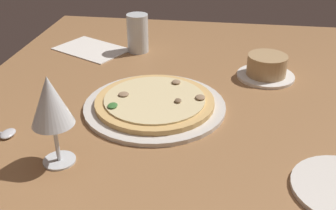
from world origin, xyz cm
name	(u,v)px	position (x,y,z in cm)	size (l,w,h in cm)	color
dining_table	(182,135)	(0.00, 0.00, 2.00)	(150.00, 110.00, 4.00)	#996B42
pizza_main	(155,103)	(-7.27, -7.22, 5.15)	(32.54, 32.54, 3.27)	silver
ramekin_on_saucer	(266,68)	(-28.09, 19.07, 6.77)	(15.14, 15.14, 6.23)	white
wine_glass_far	(51,104)	(15.55, -21.24, 16.25)	(7.64, 7.64, 17.47)	silver
water_glass	(138,35)	(-41.93, -18.53, 9.19)	(6.42, 6.42, 11.49)	silver
paper_menu	(92,49)	(-40.99, -33.14, 4.15)	(14.26, 21.33, 0.30)	white
spoon	(2,133)	(8.65, -36.39, 4.46)	(4.11, 11.03, 1.00)	silver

